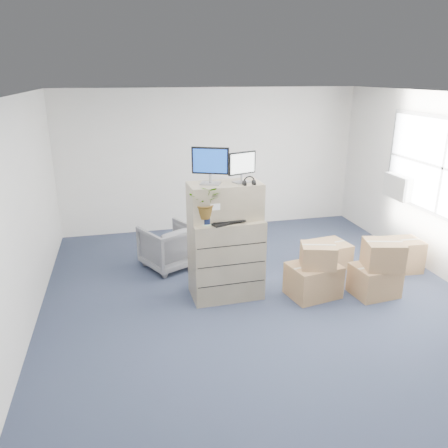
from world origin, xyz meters
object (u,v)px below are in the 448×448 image
Objects in this scene: water_bottle at (230,209)px; monitor_left at (210,164)px; office_chair at (169,244)px; filing_cabinet_lower at (226,258)px; potted_plant at (206,206)px; keyboard at (228,222)px; monitor_right at (242,165)px.

monitor_left is at bearing 173.54° from water_bottle.
water_bottle is at bearing 96.78° from office_chair.
filing_cabinet_lower is 0.89m from potted_plant.
filing_cabinet_lower is 0.61m from keyboard.
monitor_left is at bearing 59.73° from potted_plant.
office_chair is (-0.68, 1.31, -0.77)m from keyboard.
filing_cabinet_lower is at bearing 22.80° from potted_plant.
monitor_left is 0.88× the size of potted_plant.
filing_cabinet_lower is at bearing -163.42° from water_bottle.
monitor_left is at bearing 164.04° from filing_cabinet_lower.
monitor_left is 1.00× the size of keyboard.
water_bottle is at bearing 44.82° from keyboard.
water_bottle reaches higher than office_chair.
potted_plant is at bearing -158.28° from water_bottle.
filing_cabinet_lower is at bearing 169.40° from monitor_right.
monitor_right reaches higher than office_chair.
office_chair is at bearing 137.04° from monitor_left.
water_bottle is (0.07, 0.02, 0.71)m from filing_cabinet_lower.
potted_plant is (-0.53, -0.16, -0.48)m from monitor_right.
water_bottle is (0.08, 0.16, 0.12)m from keyboard.
office_chair is at bearing 97.28° from keyboard.
monitor_right reaches higher than potted_plant.
potted_plant is at bearing -159.11° from filing_cabinet_lower.
potted_plant reaches higher than office_chair.
monitor_right reaches higher than keyboard.
monitor_left is 0.63× the size of office_chair.
office_chair is (-0.75, 1.14, -0.89)m from water_bottle.
filing_cabinet_lower is at bearing 9.35° from monitor_left.
monitor_right is at bearing 16.84° from potted_plant.
filing_cabinet_lower is at bearing 93.93° from office_chair.
filing_cabinet_lower is 1.33m from monitor_right.
keyboard is (0.19, -0.19, -0.76)m from monitor_left.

